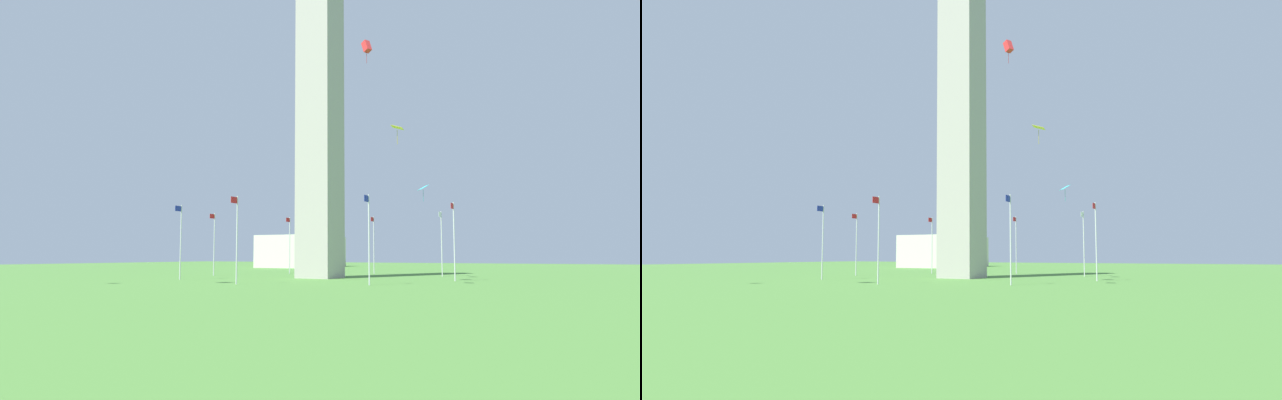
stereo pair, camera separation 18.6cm
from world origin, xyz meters
TOP-DOWN VIEW (x-y plane):
  - ground_plane at (0.00, 0.00)m, footprint 260.00×260.00m
  - obelisk_monument at (0.00, 0.00)m, footprint 4.72×4.72m
  - flagpole_n at (17.28, 0.00)m, footprint 1.12×0.14m
  - flagpole_ne at (12.24, 12.18)m, footprint 1.12×0.14m
  - flagpole_e at (0.05, 17.23)m, footprint 1.12×0.14m
  - flagpole_se at (-12.13, 12.18)m, footprint 1.12×0.14m
  - flagpole_s at (-17.17, 0.00)m, footprint 1.12×0.14m
  - flagpole_sw at (-12.13, -12.18)m, footprint 1.12×0.14m
  - flagpole_w at (0.05, -17.23)m, footprint 1.12×0.14m
  - flagpole_nw at (12.24, -12.18)m, footprint 1.12×0.14m
  - kite_red_box at (5.38, 9.08)m, footprint 1.10×1.32m
  - kite_cyan_diamond at (2.10, 14.42)m, footprint 1.49×1.47m
  - kite_yellow_diamond at (13.26, 15.66)m, footprint 1.36×1.32m
  - distant_building at (-52.47, -33.79)m, footprint 24.25×11.21m

SIDE VIEW (x-z plane):
  - ground_plane at x=0.00m, z-range 0.00..0.00m
  - distant_building at x=-52.47m, z-range 0.00..7.32m
  - flagpole_n at x=17.28m, z-range 0.40..9.24m
  - flagpole_ne at x=12.24m, z-range 0.40..9.24m
  - flagpole_e at x=0.05m, z-range 0.40..9.24m
  - flagpole_se at x=-12.13m, z-range 0.40..9.24m
  - flagpole_s at x=-17.17m, z-range 0.40..9.24m
  - flagpole_sw at x=-12.13m, z-range 0.40..9.24m
  - flagpole_w at x=0.05m, z-range 0.40..9.24m
  - flagpole_nw at x=12.24m, z-range 0.40..9.24m
  - kite_cyan_diamond at x=2.10m, z-range 9.47..11.32m
  - kite_yellow_diamond at x=13.26m, z-range 13.97..15.76m
  - obelisk_monument at x=0.00m, z-range 0.00..42.91m
  - kite_red_box at x=5.38m, z-range 25.40..28.12m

